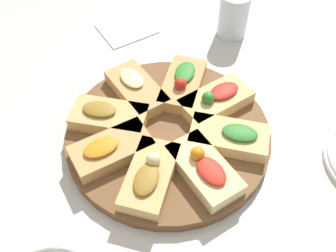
{
  "coord_description": "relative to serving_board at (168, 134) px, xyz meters",
  "views": [
    {
      "loc": [
        0.21,
        0.39,
        0.57
      ],
      "look_at": [
        0.0,
        0.0,
        0.03
      ],
      "focal_mm": 42.0,
      "sensor_mm": 36.0,
      "label": 1
    }
  ],
  "objects": [
    {
      "name": "focaccia_slice_1",
      "position": [
        0.08,
        -0.07,
        0.03
      ],
      "size": [
        0.15,
        0.14,
        0.03
      ],
      "color": "tan",
      "rests_on": "serving_board"
    },
    {
      "name": "focaccia_slice_3",
      "position": [
        0.08,
        0.08,
        0.03
      ],
      "size": [
        0.14,
        0.14,
        0.04
      ],
      "color": "tan",
      "rests_on": "serving_board"
    },
    {
      "name": "focaccia_slice_7",
      "position": [
        -0.07,
        -0.08,
        0.03
      ],
      "size": [
        0.14,
        0.15,
        0.04
      ],
      "color": "tan",
      "rests_on": "serving_board"
    },
    {
      "name": "focaccia_slice_5",
      "position": [
        -0.08,
        0.07,
        0.03
      ],
      "size": [
        0.15,
        0.14,
        0.03
      ],
      "color": "#DBB775",
      "rests_on": "serving_board"
    },
    {
      "name": "focaccia_slice_2",
      "position": [
        0.11,
        0.0,
        0.03
      ],
      "size": [
        0.14,
        0.07,
        0.03
      ],
      "color": "tan",
      "rests_on": "serving_board"
    },
    {
      "name": "focaccia_slice_4",
      "position": [
        -0.01,
        0.11,
        0.03
      ],
      "size": [
        0.08,
        0.14,
        0.04
      ],
      "color": "#E5C689",
      "rests_on": "serving_board"
    },
    {
      "name": "serving_board",
      "position": [
        0.0,
        0.0,
        0.0
      ],
      "size": [
        0.37,
        0.37,
        0.02
      ],
      "primitive_type": "cylinder",
      "color": "brown",
      "rests_on": "ground_plane"
    },
    {
      "name": "water_glass",
      "position": [
        -0.28,
        -0.2,
        0.04
      ],
      "size": [
        0.07,
        0.07,
        0.1
      ],
      "primitive_type": "cylinder",
      "color": "silver",
      "rests_on": "ground_plane"
    },
    {
      "name": "focaccia_slice_6",
      "position": [
        -0.11,
        -0.01,
        0.03
      ],
      "size": [
        0.14,
        0.08,
        0.04
      ],
      "color": "#DBB775",
      "rests_on": "serving_board"
    },
    {
      "name": "focaccia_slice_0",
      "position": [
        0.01,
        -0.11,
        0.03
      ],
      "size": [
        0.08,
        0.14,
        0.03
      ],
      "color": "tan",
      "rests_on": "serving_board"
    },
    {
      "name": "napkin_stack",
      "position": [
        -0.07,
        -0.33,
        -0.01
      ],
      "size": [
        0.13,
        0.11,
        0.01
      ],
      "primitive_type": "cube",
      "rotation": [
        0.0,
        0.0,
        0.06
      ],
      "color": "white",
      "rests_on": "ground_plane"
    },
    {
      "name": "ground_plane",
      "position": [
        0.0,
        0.0,
        -0.01
      ],
      "size": [
        3.0,
        3.0,
        0.0
      ],
      "primitive_type": "plane",
      "color": "beige"
    }
  ]
}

